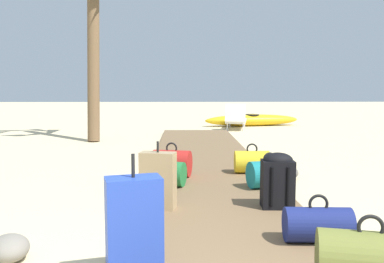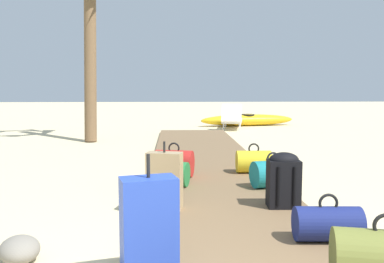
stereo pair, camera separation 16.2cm
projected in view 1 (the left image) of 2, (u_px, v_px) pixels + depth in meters
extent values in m
plane|color=beige|center=(209.00, 182.00, 5.99)|extent=(60.00, 60.00, 0.00)
cube|color=brown|center=(205.00, 165.00, 7.04)|extent=(1.80, 10.55, 0.08)
cylinder|color=navy|center=(318.00, 225.00, 3.46)|extent=(0.55, 0.31, 0.29)
torus|color=black|center=(318.00, 204.00, 3.44)|extent=(0.17, 0.03, 0.16)
cylinder|color=olive|center=(369.00, 262.00, 2.62)|extent=(0.70, 0.52, 0.38)
torus|color=black|center=(371.00, 227.00, 2.59)|extent=(0.17, 0.06, 0.16)
cylinder|color=#197A7F|center=(269.00, 174.00, 5.31)|extent=(0.56, 0.44, 0.34)
torus|color=black|center=(269.00, 159.00, 5.29)|extent=(0.17, 0.06, 0.16)
cylinder|color=red|center=(172.00, 163.00, 5.98)|extent=(0.60, 0.48, 0.37)
torus|color=black|center=(172.00, 148.00, 5.96)|extent=(0.17, 0.06, 0.16)
cube|color=#2847B7|center=(134.00, 226.00, 2.85)|extent=(0.41, 0.30, 0.67)
cylinder|color=black|center=(133.00, 166.00, 2.81)|extent=(0.02, 0.02, 0.16)
cube|color=tan|center=(158.00, 180.00, 4.39)|extent=(0.39, 0.25, 0.59)
cylinder|color=black|center=(158.00, 147.00, 4.36)|extent=(0.02, 0.02, 0.11)
cube|color=black|center=(277.00, 184.00, 4.43)|extent=(0.34, 0.25, 0.50)
ellipsoid|color=black|center=(278.00, 160.00, 4.41)|extent=(0.32, 0.23, 0.17)
cylinder|color=black|center=(272.00, 187.00, 4.32)|extent=(0.04, 0.04, 0.40)
cylinder|color=black|center=(288.00, 187.00, 4.32)|extent=(0.04, 0.04, 0.40)
cylinder|color=#237538|center=(166.00, 174.00, 5.42)|extent=(0.55, 0.44, 0.31)
torus|color=black|center=(166.00, 159.00, 5.40)|extent=(0.16, 0.07, 0.16)
cylinder|color=gold|center=(252.00, 162.00, 6.21)|extent=(0.51, 0.34, 0.33)
torus|color=black|center=(252.00, 149.00, 6.19)|extent=(0.16, 0.03, 0.16)
cylinder|color=brown|center=(93.00, 52.00, 10.31)|extent=(0.29, 0.73, 4.39)
cube|color=white|center=(236.00, 121.00, 13.33)|extent=(0.84, 1.48, 0.08)
cube|color=white|center=(235.00, 113.00, 12.72)|extent=(0.67, 0.55, 0.53)
cylinder|color=silver|center=(230.00, 124.00, 13.94)|extent=(0.04, 0.04, 0.22)
cylinder|color=silver|center=(245.00, 124.00, 13.86)|extent=(0.04, 0.04, 0.22)
cylinder|color=silver|center=(227.00, 127.00, 12.84)|extent=(0.04, 0.04, 0.22)
cylinder|color=silver|center=(243.00, 127.00, 12.76)|extent=(0.04, 0.04, 0.22)
ellipsoid|color=gold|center=(252.00, 120.00, 14.37)|extent=(3.34, 1.20, 0.39)
torus|color=black|center=(252.00, 115.00, 14.35)|extent=(0.57, 0.57, 0.05)
ellipsoid|color=#5B5651|center=(288.00, 172.00, 6.19)|extent=(0.38, 0.40, 0.19)
ellipsoid|color=gray|center=(9.00, 248.00, 3.28)|extent=(0.42, 0.46, 0.20)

